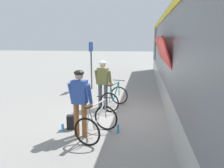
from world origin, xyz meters
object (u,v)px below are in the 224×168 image
Objects in this scene: train_car at (203,54)px; water_bottle_near_the_bikes at (118,129)px; bicycle_near_silver at (97,123)px; platform_sign_post at (91,57)px; cyclist_far_in_olive at (103,80)px; bicycle_far_teal at (114,97)px; cyclist_near_in_blue at (80,97)px; backpack_on_platform at (72,122)px; water_bottle_by_the_backpack at (63,128)px.

water_bottle_near_the_bikes is (-2.90, -3.30, -1.85)m from train_car.
platform_sign_post is (-1.49, 5.47, 1.22)m from bicycle_near_silver.
cyclist_far_in_olive is 0.78m from bicycle_far_teal.
train_car is 5.22m from platform_sign_post.
bicycle_far_teal is at bearing 77.46° from cyclist_near_in_blue.
bicycle_near_silver is (0.32, -2.46, -0.65)m from cyclist_far_in_olive.
cyclist_near_in_blue is 1.02m from backpack_on_platform.
bicycle_near_silver is 5.62× the size of water_bottle_by_the_backpack.
platform_sign_post is (-1.60, 2.96, 1.22)m from bicycle_far_teal.
cyclist_near_in_blue is 1.44× the size of bicycle_near_silver.
bicycle_far_teal is at bearing 51.60° from backpack_on_platform.
cyclist_near_in_blue is at bearing -60.90° from backpack_on_platform.
bicycle_far_teal is 3.58m from platform_sign_post.
train_car reaches higher than cyclist_far_in_olive.
water_bottle_by_the_backpack is (-0.58, 0.19, -0.95)m from cyclist_near_in_blue.
cyclist_far_in_olive is 1.47× the size of bicycle_far_teal.
backpack_on_platform is at bearing -82.55° from platform_sign_post.
water_bottle_near_the_bikes is at bearing -68.66° from platform_sign_post.
bicycle_far_teal is 2.29m from backpack_on_platform.
water_bottle_by_the_backpack is (-0.71, -2.24, -0.95)m from cyclist_far_in_olive.
backpack_on_platform reaches higher than water_bottle_by_the_backpack.
train_car is 16.20× the size of bicycle_near_silver.
bicycle_near_silver is 3.06× the size of backpack_on_platform.
bicycle_near_silver is 2.51m from bicycle_far_teal.
train_car is 8.26× the size of platform_sign_post.
cyclist_far_in_olive reaches higher than water_bottle_near_the_bikes.
train_car reaches higher than bicycle_near_silver.
cyclist_near_in_blue is 0.79m from bicycle_near_silver.
bicycle_near_silver is 0.51× the size of platform_sign_post.
train_car is 11.25× the size of cyclist_far_in_olive.
platform_sign_post reaches higher than bicycle_far_teal.
bicycle_near_silver is at bearing -41.52° from backpack_on_platform.
cyclist_far_in_olive is 4.40× the size of backpack_on_platform.
water_bottle_near_the_bikes is (0.39, -2.14, -0.29)m from bicycle_far_teal.
cyclist_far_in_olive is 2.43m from water_bottle_near_the_bikes.
cyclist_near_in_blue is 2.44m from cyclist_far_in_olive.
bicycle_far_teal is at bearing -61.64° from platform_sign_post.
bicycle_far_teal is 0.50× the size of platform_sign_post.
cyclist_near_in_blue reaches higher than water_bottle_near_the_bikes.
backpack_on_platform is at bearing -142.55° from train_car.
cyclist_far_in_olive is 1.44× the size of bicycle_near_silver.
water_bottle_near_the_bikes is at bearing 5.93° from water_bottle_by_the_backpack.
train_car is 91.04× the size of water_bottle_by_the_backpack.
backpack_on_platform is 5.28m from platform_sign_post.
backpack_on_platform is 1.34m from water_bottle_near_the_bikes.
bicycle_far_teal is at bearing 100.46° from water_bottle_near_the_bikes.
train_car is at bearing 18.13° from cyclist_far_in_olive.
backpack_on_platform is at bearing -114.30° from bicycle_far_teal.
backpack_on_platform is (-4.23, -3.24, -1.77)m from train_car.
platform_sign_post reaches higher than water_bottle_by_the_backpack.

